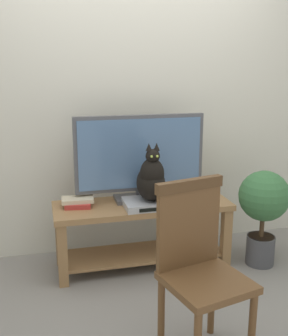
{
  "coord_description": "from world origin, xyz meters",
  "views": [
    {
      "loc": [
        -0.75,
        -2.55,
        1.6
      ],
      "look_at": [
        -0.01,
        0.42,
        0.82
      ],
      "focal_mm": 45.16,
      "sensor_mm": 36.0,
      "label": 1
    }
  ],
  "objects": [
    {
      "name": "book_stack",
      "position": [
        -0.51,
        0.52,
        0.56
      ],
      "size": [
        0.25,
        0.19,
        0.07
      ],
      "color": "#B2332D",
      "rests_on": "tv_stand"
    },
    {
      "name": "media_box",
      "position": [
        0.03,
        0.39,
        0.55
      ],
      "size": [
        0.41,
        0.29,
        0.05
      ],
      "color": "#ADADB2",
      "rests_on": "tv_stand"
    },
    {
      "name": "tv_stand",
      "position": [
        -0.01,
        0.47,
        0.35
      ],
      "size": [
        1.37,
        0.46,
        0.52
      ],
      "color": "olive",
      "rests_on": "ground"
    },
    {
      "name": "tv",
      "position": [
        -0.01,
        0.56,
        0.88
      ],
      "size": [
        1.02,
        0.2,
        0.68
      ],
      "color": "#4C4C51",
      "rests_on": "tv_stand"
    },
    {
      "name": "potted_plant",
      "position": [
        0.91,
        0.26,
        0.5
      ],
      "size": [
        0.4,
        0.4,
        0.77
      ],
      "color": "#47474C",
      "rests_on": "ground"
    },
    {
      "name": "cat",
      "position": [
        0.03,
        0.37,
        0.74
      ],
      "size": [
        0.21,
        0.36,
        0.45
      ],
      "color": "black",
      "rests_on": "media_box"
    },
    {
      "name": "back_wall",
      "position": [
        0.0,
        0.94,
        1.4
      ],
      "size": [
        7.0,
        0.12,
        2.8
      ],
      "primitive_type": "cube",
      "color": "beige",
      "rests_on": "ground"
    },
    {
      "name": "wooden_chair",
      "position": [
        0.03,
        -0.6,
        0.56
      ],
      "size": [
        0.49,
        0.5,
        0.99
      ],
      "color": "brown",
      "rests_on": "ground"
    },
    {
      "name": "ground_plane",
      "position": [
        0.0,
        0.0,
        0.0
      ],
      "size": [
        12.0,
        12.0,
        0.0
      ],
      "primitive_type": "plane",
      "color": "gray"
    }
  ]
}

